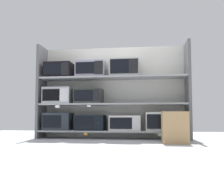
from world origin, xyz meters
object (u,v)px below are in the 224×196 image
at_px(microwave_0, 58,121).
at_px(microwave_2, 125,123).
at_px(microwave_5, 89,96).
at_px(microwave_8, 124,68).
at_px(microwave_1, 90,123).
at_px(microwave_6, 59,71).
at_px(shipping_carton, 175,127).
at_px(microwave_4, 59,96).
at_px(microwave_3, 158,121).
at_px(microwave_7, 91,69).

height_order(microwave_0, microwave_2, microwave_0).
bearing_deg(microwave_5, microwave_8, -0.02).
height_order(microwave_1, microwave_5, microwave_5).
bearing_deg(microwave_6, shipping_carton, -16.23).
height_order(microwave_0, microwave_4, microwave_4).
bearing_deg(microwave_0, microwave_3, -0.01).
relative_size(microwave_2, microwave_6, 1.11).
xyz_separation_m(microwave_6, shipping_carton, (2.05, -0.60, -1.03)).
bearing_deg(microwave_8, microwave_0, 179.98).
bearing_deg(microwave_5, microwave_7, 0.25).
height_order(microwave_5, microwave_7, microwave_7).
bearing_deg(microwave_8, microwave_5, 179.98).
relative_size(microwave_0, microwave_2, 0.91).
distance_m(microwave_2, microwave_5, 0.83).
bearing_deg(shipping_carton, microwave_6, 163.77).
relative_size(microwave_0, microwave_5, 1.03).
relative_size(microwave_0, microwave_4, 0.99).
bearing_deg(microwave_7, microwave_8, -0.03).
height_order(microwave_0, microwave_8, microwave_8).
bearing_deg(microwave_5, microwave_3, -0.00).
bearing_deg(microwave_2, microwave_6, -180.00).
distance_m(microwave_1, microwave_6, 1.16).
bearing_deg(shipping_carton, microwave_7, 157.40).
bearing_deg(microwave_1, microwave_3, 0.00).
bearing_deg(microwave_3, microwave_2, 179.99).
distance_m(microwave_4, microwave_7, 0.78).
distance_m(microwave_0, microwave_7, 1.14).
distance_m(microwave_1, microwave_8, 1.18).
xyz_separation_m(microwave_0, microwave_2, (1.25, -0.00, -0.03)).
height_order(microwave_6, microwave_7, microwave_7).
bearing_deg(microwave_4, microwave_8, -0.02).
bearing_deg(microwave_0, microwave_1, -0.03).
height_order(microwave_0, shipping_carton, shipping_carton).
distance_m(microwave_0, microwave_1, 0.61).
bearing_deg(microwave_1, microwave_6, 179.99).
relative_size(microwave_4, microwave_7, 0.97).
distance_m(microwave_3, microwave_4, 1.89).
height_order(microwave_1, microwave_8, microwave_8).
height_order(microwave_3, microwave_4, microwave_4).
bearing_deg(microwave_3, microwave_8, -179.99).
bearing_deg(microwave_4, microwave_0, -179.48).
xyz_separation_m(microwave_1, microwave_2, (0.64, 0.00, -0.00)).
relative_size(microwave_1, microwave_6, 1.07).
xyz_separation_m(microwave_0, microwave_5, (0.58, -0.00, 0.46)).
bearing_deg(microwave_1, microwave_7, 15.76).
relative_size(microwave_1, microwave_3, 1.23).
distance_m(microwave_0, microwave_6, 0.96).
relative_size(microwave_0, shipping_carton, 1.06).
height_order(microwave_2, microwave_4, microwave_4).
relative_size(microwave_3, microwave_8, 0.83).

